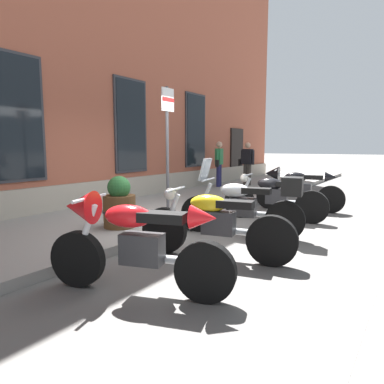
# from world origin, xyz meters

# --- Properties ---
(ground_plane) EXTENTS (140.00, 140.00, 0.00)m
(ground_plane) POSITION_xyz_m (0.00, 0.00, 0.00)
(ground_plane) COLOR #565451
(sidewalk) EXTENTS (28.71, 3.16, 0.14)m
(sidewalk) POSITION_xyz_m (0.00, 1.58, 0.07)
(sidewalk) COLOR gray
(sidewalk) RESTS_ON ground_plane
(lane_stripe) EXTENTS (28.71, 0.12, 0.01)m
(lane_stripe) POSITION_xyz_m (0.00, -3.20, 0.00)
(lane_stripe) COLOR silver
(lane_stripe) RESTS_ON ground_plane
(motorcycle_red_sport) EXTENTS (0.82, 2.02, 1.08)m
(motorcycle_red_sport) POSITION_xyz_m (-2.91, -1.08, 0.58)
(motorcycle_red_sport) COLOR black
(motorcycle_red_sport) RESTS_ON ground_plane
(motorcycle_yellow_naked) EXTENTS (0.71, 2.19, 0.96)m
(motorcycle_yellow_naked) POSITION_xyz_m (-1.44, -1.24, 0.48)
(motorcycle_yellow_naked) COLOR black
(motorcycle_yellow_naked) RESTS_ON ground_plane
(motorcycle_silver_touring) EXTENTS (0.80, 2.17, 1.34)m
(motorcycle_silver_touring) POSITION_xyz_m (-0.05, -1.09, 0.56)
(motorcycle_silver_touring) COLOR black
(motorcycle_silver_touring) RESTS_ON ground_plane
(motorcycle_black_naked) EXTENTS (0.64, 2.17, 0.96)m
(motorcycle_black_naked) POSITION_xyz_m (1.47, -1.01, 0.48)
(motorcycle_black_naked) COLOR black
(motorcycle_black_naked) RESTS_ON ground_plane
(motorcycle_black_sport) EXTENTS (0.64, 2.06, 1.06)m
(motorcycle_black_sport) POSITION_xyz_m (2.87, -1.05, 0.57)
(motorcycle_black_sport) COLOR black
(motorcycle_black_sport) RESTS_ON ground_plane
(pedestrian_striped_shirt) EXTENTS (0.65, 0.31, 1.58)m
(pedestrian_striped_shirt) POSITION_xyz_m (5.27, 2.40, 1.02)
(pedestrian_striped_shirt) COLOR #1E1E4C
(pedestrian_striped_shirt) RESTS_ON sidewalk
(pedestrian_dark_jacket) EXTENTS (0.28, 0.66, 1.56)m
(pedestrian_dark_jacket) POSITION_xyz_m (6.26, 1.78, 1.00)
(pedestrian_dark_jacket) COLOR #38332D
(pedestrian_dark_jacket) RESTS_ON sidewalk
(parking_sign) EXTENTS (0.36, 0.07, 2.55)m
(parking_sign) POSITION_xyz_m (0.00, 0.65, 1.78)
(parking_sign) COLOR #4C4C51
(parking_sign) RESTS_ON sidewalk
(barrel_planter) EXTENTS (0.59, 0.59, 0.90)m
(barrel_planter) POSITION_xyz_m (-1.19, 0.81, 0.53)
(barrel_planter) COLOR brown
(barrel_planter) RESTS_ON sidewalk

